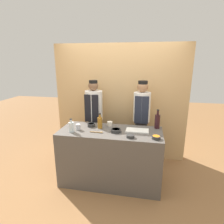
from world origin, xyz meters
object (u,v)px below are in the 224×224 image
at_px(sauce_bowl_yellow, 91,125).
at_px(chef_left, 94,118).
at_px(sauce_bowl_green, 130,136).
at_px(bottle_amber, 100,122).
at_px(bottle_clear, 71,127).
at_px(wooden_spoon, 98,132).
at_px(chef_right, 141,120).
at_px(sauce_bowl_white, 116,130).
at_px(bottle_wine, 157,121).
at_px(cutting_board, 137,130).
at_px(cup_steel, 78,127).
at_px(cup_cream, 110,124).
at_px(sauce_bowl_orange, 156,137).

distance_m(sauce_bowl_yellow, chef_left, 0.57).
height_order(sauce_bowl_green, bottle_amber, bottle_amber).
bearing_deg(bottle_clear, sauce_bowl_yellow, 52.22).
relative_size(wooden_spoon, chef_right, 0.12).
relative_size(sauce_bowl_white, bottle_amber, 0.61).
distance_m(sauce_bowl_green, bottle_amber, 0.63).
distance_m(sauce_bowl_yellow, bottle_clear, 0.39).
xyz_separation_m(sauce_bowl_white, sauce_bowl_green, (0.25, -0.18, -0.01)).
height_order(sauce_bowl_white, bottle_wine, bottle_wine).
xyz_separation_m(bottle_wine, chef_right, (-0.28, 0.43, -0.14)).
height_order(bottle_clear, chef_right, chef_right).
distance_m(cutting_board, bottle_amber, 0.64).
height_order(sauce_bowl_white, chef_right, chef_right).
distance_m(sauce_bowl_green, chef_left, 1.24).
relative_size(cup_steel, cup_cream, 1.04).
bearing_deg(bottle_wine, cutting_board, -148.35).
xyz_separation_m(cutting_board, chef_right, (0.04, 0.63, -0.02)).
height_order(cutting_board, bottle_clear, bottle_clear).
xyz_separation_m(sauce_bowl_white, cup_cream, (-0.16, 0.28, 0.01)).
xyz_separation_m(sauce_bowl_white, cup_steel, (-0.63, -0.01, 0.02)).
bearing_deg(sauce_bowl_white, chef_right, 62.97).
xyz_separation_m(cup_steel, chef_left, (0.06, 0.75, -0.08)).
bearing_deg(sauce_bowl_orange, sauce_bowl_yellow, 163.01).
height_order(bottle_clear, wooden_spoon, bottle_clear).
relative_size(cutting_board, bottle_clear, 1.65).
bearing_deg(bottle_clear, cup_steel, 58.49).
bearing_deg(cutting_board, chef_left, 145.43).
relative_size(sauce_bowl_white, sauce_bowl_yellow, 1.26).
bearing_deg(chef_right, sauce_bowl_white, -117.03).
distance_m(bottle_clear, cup_steel, 0.14).
bearing_deg(cup_cream, chef_left, 132.36).
height_order(bottle_amber, chef_left, chef_left).
bearing_deg(chef_right, sauce_bowl_orange, -74.44).
bearing_deg(cutting_board, bottle_wine, 31.65).
height_order(cutting_board, cup_steel, cup_steel).
bearing_deg(sauce_bowl_green, cutting_board, 73.34).
bearing_deg(sauce_bowl_yellow, sauce_bowl_orange, -16.99).
distance_m(sauce_bowl_white, sauce_bowl_yellow, 0.50).
height_order(sauce_bowl_white, sauce_bowl_yellow, sauce_bowl_yellow).
relative_size(bottle_wine, cup_cream, 3.51).
bearing_deg(bottle_amber, chef_right, 42.07).
height_order(bottle_wine, cup_steel, bottle_wine).
relative_size(sauce_bowl_orange, sauce_bowl_green, 1.06).
xyz_separation_m(cutting_board, bottle_clear, (-1.04, -0.24, 0.08)).
relative_size(cutting_board, bottle_amber, 1.41).
bearing_deg(bottle_amber, cup_cream, 47.14).
relative_size(sauce_bowl_white, wooden_spoon, 0.76).
relative_size(bottle_amber, cup_steel, 2.70).
xyz_separation_m(sauce_bowl_white, cutting_board, (0.34, 0.11, -0.02)).
bearing_deg(bottle_amber, cutting_board, -1.81).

